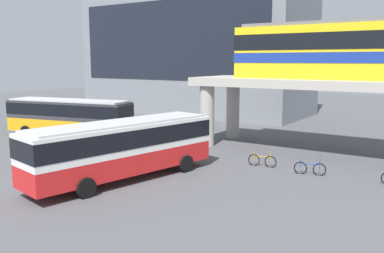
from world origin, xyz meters
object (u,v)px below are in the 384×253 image
Objects in this scene: bus_secondary at (69,114)px; bicycle_orange at (262,161)px; bicycle_blue at (310,168)px; station_building at (195,48)px; bus_main at (123,144)px.

bus_secondary reaches higher than bicycle_orange.
station_building is at bearing 135.35° from bicycle_blue.
bus_secondary is (1.05, -21.18, -5.95)m from station_building.
bus_secondary reaches higher than bicycle_blue.
station_building reaches higher than bus_secondary.
station_building is at bearing 115.72° from bus_main.
bus_secondary is 20.71m from bicycle_blue.
bicycle_blue is at bearing -0.69° from bus_secondary.
bicycle_blue is (21.69, -21.43, -7.58)m from station_building.
bicycle_blue is 3.05m from bicycle_orange.
bicycle_orange is (5.13, 6.86, -1.63)m from bus_main.
bicycle_orange is (-3.05, 0.23, 0.00)m from bicycle_blue.
bus_secondary is at bearing 151.12° from bus_main.
bus_secondary is at bearing 179.95° from bicycle_orange.
bicycle_orange is (18.64, -21.19, -7.58)m from station_building.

